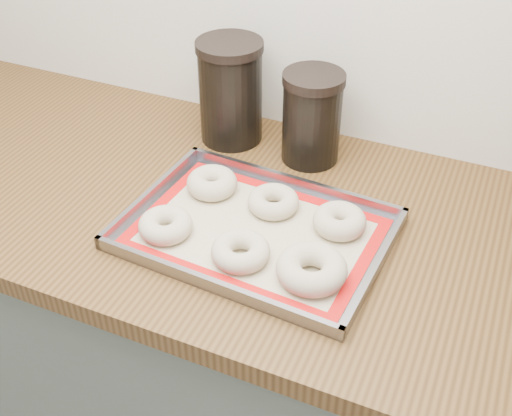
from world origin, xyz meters
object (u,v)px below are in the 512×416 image
at_px(canister_mid, 312,117).
at_px(bagel_front_mid, 241,251).
at_px(bagel_back_left, 212,183).
at_px(bagel_back_mid, 273,202).
at_px(canister_left, 231,92).
at_px(baking_tray, 256,231).
at_px(bagel_front_left, 166,225).
at_px(bagel_front_right, 312,269).
at_px(bagel_back_right, 339,221).

bearing_deg(canister_mid, bagel_front_mid, -89.67).
distance_m(bagel_back_left, bagel_back_mid, 0.13).
distance_m(bagel_back_left, canister_mid, 0.25).
xyz_separation_m(canister_left, canister_mid, (0.19, -0.01, -0.02)).
bearing_deg(canister_mid, baking_tray, -90.54).
relative_size(bagel_back_left, canister_mid, 0.51).
relative_size(bagel_front_mid, bagel_back_mid, 1.05).
bearing_deg(bagel_back_left, bagel_back_mid, -2.28).
relative_size(baking_tray, canister_mid, 2.50).
relative_size(bagel_back_mid, canister_left, 0.43).
bearing_deg(bagel_front_left, baking_tray, 24.30).
bearing_deg(canister_mid, canister_left, 177.48).
bearing_deg(bagel_front_left, bagel_front_right, -1.17).
bearing_deg(bagel_front_right, canister_mid, 110.13).
relative_size(bagel_back_right, canister_left, 0.43).
distance_m(bagel_front_right, bagel_back_left, 0.30).
bearing_deg(bagel_front_mid, bagel_front_right, 1.82).
xyz_separation_m(bagel_front_right, bagel_back_mid, (-0.13, 0.15, -0.00)).
bearing_deg(bagel_front_left, bagel_back_right, 25.47).
bearing_deg(bagel_front_mid, bagel_front_left, 176.35).
height_order(baking_tray, canister_left, canister_left).
height_order(bagel_front_mid, bagel_back_left, bagel_back_left).
distance_m(baking_tray, bagel_back_mid, 0.08).
distance_m(bagel_front_mid, bagel_front_right, 0.13).
xyz_separation_m(bagel_front_right, bagel_back_left, (-0.26, 0.15, -0.00)).
height_order(bagel_front_mid, bagel_front_right, bagel_front_right).
height_order(baking_tray, bagel_front_mid, bagel_front_mid).
height_order(baking_tray, bagel_front_right, bagel_front_right).
bearing_deg(bagel_front_right, bagel_back_right, 88.67).
bearing_deg(bagel_front_mid, bagel_back_mid, 90.92).
distance_m(bagel_front_left, bagel_back_mid, 0.21).
bearing_deg(bagel_back_mid, bagel_back_left, 177.72).
distance_m(bagel_back_mid, bagel_back_right, 0.13).
relative_size(baking_tray, bagel_front_right, 4.09).
xyz_separation_m(bagel_front_left, bagel_back_left, (0.02, 0.15, 0.00)).
relative_size(bagel_back_left, canister_left, 0.44).
height_order(bagel_front_left, bagel_back_right, bagel_back_right).
distance_m(baking_tray, canister_left, 0.35).
xyz_separation_m(bagel_front_left, canister_left, (-0.04, 0.35, 0.09)).
bearing_deg(bagel_back_mid, canister_mid, 89.88).
relative_size(bagel_front_mid, canister_mid, 0.53).
height_order(bagel_front_mid, canister_left, canister_left).
bearing_deg(baking_tray, canister_mid, 89.46).
relative_size(baking_tray, canister_left, 2.16).
xyz_separation_m(bagel_front_mid, bagel_back_left, (-0.13, 0.16, 0.00)).
height_order(bagel_back_left, bagel_back_mid, bagel_back_left).
height_order(bagel_front_right, canister_left, canister_left).
xyz_separation_m(bagel_back_left, bagel_back_right, (0.26, -0.01, -0.00)).
xyz_separation_m(baking_tray, bagel_front_mid, (0.00, -0.08, 0.02)).
bearing_deg(bagel_front_mid, bagel_back_left, 130.22).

